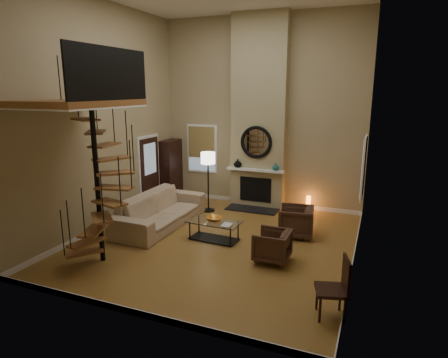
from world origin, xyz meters
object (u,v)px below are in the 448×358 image
at_px(side_chair, 337,286).
at_px(sofa, 160,210).
at_px(armchair_near, 299,222).
at_px(accent_lamp, 308,204).
at_px(coffee_table, 214,228).
at_px(floor_lamp, 208,163).
at_px(hutch, 171,169).
at_px(armchair_far, 275,246).

bearing_deg(side_chair, sofa, 151.28).
bearing_deg(armchair_near, side_chair, 12.87).
distance_m(armchair_near, side_chair, 3.37).
xyz_separation_m(accent_lamp, side_chair, (1.33, -5.06, 0.28)).
distance_m(coffee_table, side_chair, 3.70).
bearing_deg(sofa, floor_lamp, -22.64).
xyz_separation_m(armchair_near, accent_lamp, (-0.12, 1.92, -0.10)).
bearing_deg(sofa, coffee_table, -103.27).
height_order(hutch, accent_lamp, hutch).
distance_m(armchair_near, armchair_far, 1.64).
xyz_separation_m(hutch, accent_lamp, (4.35, 0.17, -0.70)).
height_order(hutch, armchair_near, hutch).
bearing_deg(coffee_table, armchair_near, 29.07).
height_order(armchair_far, floor_lamp, floor_lamp).
distance_m(coffee_table, accent_lamp, 3.35).
bearing_deg(accent_lamp, sofa, -143.32).
bearing_deg(coffee_table, armchair_far, -21.47).
bearing_deg(armchair_near, armchair_far, -13.58).
bearing_deg(accent_lamp, armchair_near, -86.39).
bearing_deg(armchair_near, hutch, -119.56).
xyz_separation_m(armchair_near, floor_lamp, (-2.81, 0.96, 1.06)).
distance_m(armchair_near, coffee_table, 2.04).
relative_size(armchair_far, coffee_table, 0.56).
bearing_deg(accent_lamp, floor_lamp, -160.46).
relative_size(hutch, side_chair, 1.87).
distance_m(hutch, armchair_far, 5.52).
height_order(armchair_far, accent_lamp, armchair_far).
xyz_separation_m(sofa, floor_lamp, (0.66, 1.54, 1.02)).
xyz_separation_m(hutch, coffee_table, (2.69, -2.74, -0.67)).
height_order(sofa, armchair_far, sofa).
xyz_separation_m(hutch, armchair_near, (4.47, -1.75, -0.60)).
xyz_separation_m(armchair_near, side_chair, (1.21, -3.15, 0.17)).
bearing_deg(armchair_far, coffee_table, -111.47).
relative_size(coffee_table, floor_lamp, 0.74).
height_order(sofa, floor_lamp, floor_lamp).
xyz_separation_m(sofa, coffee_table, (1.69, -0.41, -0.11)).
relative_size(sofa, side_chair, 2.98).
relative_size(sofa, accent_lamp, 6.53).
xyz_separation_m(hutch, armchair_far, (4.32, -3.39, -0.60)).
bearing_deg(accent_lamp, side_chair, -75.27).
bearing_deg(armchair_far, sofa, -107.66).
xyz_separation_m(sofa, armchair_far, (3.32, -1.06, -0.04)).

